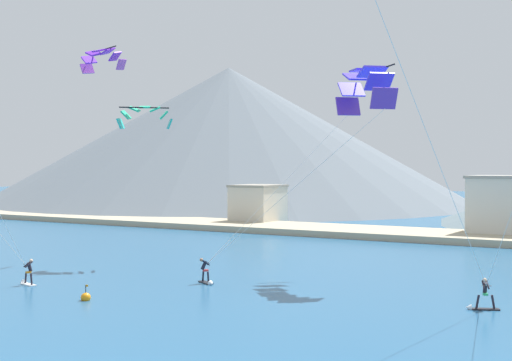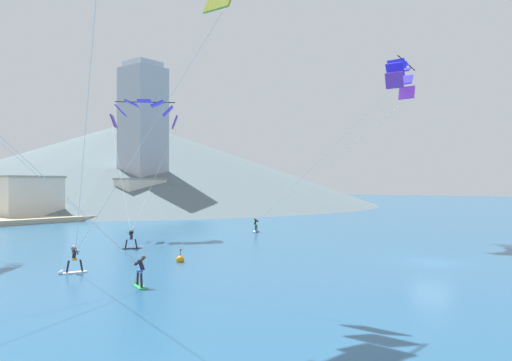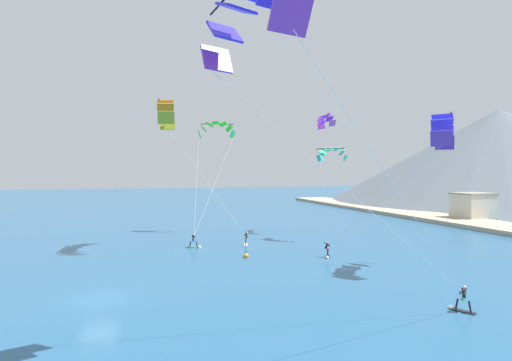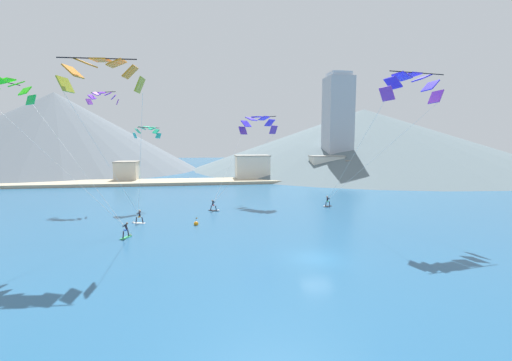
{
  "view_description": "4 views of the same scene",
  "coord_description": "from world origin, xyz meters",
  "px_view_note": "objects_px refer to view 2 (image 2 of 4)",
  "views": [
    {
      "loc": [
        18.47,
        -15.39,
        7.52
      ],
      "look_at": [
        -0.42,
        15.44,
        6.8
      ],
      "focal_mm": 50.0,
      "sensor_mm": 36.0,
      "label": 1
    },
    {
      "loc": [
        -33.98,
        -11.73,
        5.32
      ],
      "look_at": [
        -3.84,
        12.13,
        5.61
      ],
      "focal_mm": 35.0,
      "sensor_mm": 36.0,
      "label": 2
    },
    {
      "loc": [
        29.77,
        2.46,
        8.96
      ],
      "look_at": [
        -1.42,
        11.9,
        8.28
      ],
      "focal_mm": 28.0,
      "sensor_mm": 36.0,
      "label": 3
    },
    {
      "loc": [
        -9.37,
        -27.05,
        9.78
      ],
      "look_at": [
        -3.33,
        12.75,
        5.32
      ],
      "focal_mm": 24.0,
      "sensor_mm": 36.0,
      "label": 4
    }
  ],
  "objects_px": {
    "kitesurfer_near_trail": "(71,265)",
    "parafoil_kite_mid_center": "(145,111)",
    "kitesurfer_near_lead": "(255,228)",
    "parafoil_kite_near_lead": "(399,75)",
    "race_marker_buoy": "(180,260)",
    "kitesurfer_far_left": "(139,277)",
    "kitesurfer_mid_center": "(134,243)"
  },
  "relations": [
    {
      "from": "kitesurfer_far_left",
      "to": "race_marker_buoy",
      "type": "xyz_separation_m",
      "value": [
        6.94,
        4.33,
        -0.35
      ]
    },
    {
      "from": "kitesurfer_near_lead",
      "to": "race_marker_buoy",
      "type": "height_order",
      "value": "kitesurfer_near_lead"
    },
    {
      "from": "kitesurfer_near_lead",
      "to": "parafoil_kite_near_lead",
      "type": "bearing_deg",
      "value": -76.79
    },
    {
      "from": "kitesurfer_near_trail",
      "to": "race_marker_buoy",
      "type": "bearing_deg",
      "value": -15.4
    },
    {
      "from": "kitesurfer_near_trail",
      "to": "parafoil_kite_mid_center",
      "type": "distance_m",
      "value": 25.41
    },
    {
      "from": "kitesurfer_near_lead",
      "to": "parafoil_kite_near_lead",
      "type": "height_order",
      "value": "parafoil_kite_near_lead"
    },
    {
      "from": "race_marker_buoy",
      "to": "parafoil_kite_near_lead",
      "type": "bearing_deg",
      "value": -14.86
    },
    {
      "from": "kitesurfer_far_left",
      "to": "parafoil_kite_mid_center",
      "type": "bearing_deg",
      "value": 50.45
    },
    {
      "from": "kitesurfer_near_lead",
      "to": "race_marker_buoy",
      "type": "xyz_separation_m",
      "value": [
        -19.57,
        -8.95,
        -0.34
      ]
    },
    {
      "from": "kitesurfer_near_lead",
      "to": "parafoil_kite_near_lead",
      "type": "relative_size",
      "value": 0.1
    },
    {
      "from": "kitesurfer_near_trail",
      "to": "parafoil_kite_mid_center",
      "type": "relative_size",
      "value": 0.14
    },
    {
      "from": "parafoil_kite_near_lead",
      "to": "parafoil_kite_mid_center",
      "type": "relative_size",
      "value": 1.31
    },
    {
      "from": "kitesurfer_mid_center",
      "to": "race_marker_buoy",
      "type": "bearing_deg",
      "value": -106.7
    },
    {
      "from": "kitesurfer_near_lead",
      "to": "kitesurfer_far_left",
      "type": "distance_m",
      "value": 29.65
    },
    {
      "from": "parafoil_kite_mid_center",
      "to": "kitesurfer_near_trail",
      "type": "bearing_deg",
      "value": -140.16
    },
    {
      "from": "kitesurfer_near_lead",
      "to": "kitesurfer_near_trail",
      "type": "height_order",
      "value": "kitesurfer_near_lead"
    },
    {
      "from": "kitesurfer_mid_center",
      "to": "race_marker_buoy",
      "type": "height_order",
      "value": "kitesurfer_mid_center"
    },
    {
      "from": "kitesurfer_near_lead",
      "to": "kitesurfer_mid_center",
      "type": "height_order",
      "value": "kitesurfer_near_lead"
    },
    {
      "from": "kitesurfer_mid_center",
      "to": "race_marker_buoy",
      "type": "xyz_separation_m",
      "value": [
        -2.46,
        -8.19,
        -0.35
      ]
    },
    {
      "from": "kitesurfer_mid_center",
      "to": "parafoil_kite_mid_center",
      "type": "height_order",
      "value": "parafoil_kite_mid_center"
    },
    {
      "from": "kitesurfer_near_trail",
      "to": "kitesurfer_far_left",
      "type": "distance_m",
      "value": 6.27
    },
    {
      "from": "kitesurfer_far_left",
      "to": "parafoil_kite_near_lead",
      "type": "distance_m",
      "value": 33.82
    },
    {
      "from": "kitesurfer_mid_center",
      "to": "kitesurfer_near_trail",
      "type": "bearing_deg",
      "value": -146.63
    },
    {
      "from": "kitesurfer_near_lead",
      "to": "kitesurfer_far_left",
      "type": "height_order",
      "value": "kitesurfer_far_left"
    },
    {
      "from": "parafoil_kite_near_lead",
      "to": "race_marker_buoy",
      "type": "bearing_deg",
      "value": 165.14
    },
    {
      "from": "parafoil_kite_near_lead",
      "to": "race_marker_buoy",
      "type": "relative_size",
      "value": 16.39
    },
    {
      "from": "kitesurfer_far_left",
      "to": "parafoil_kite_near_lead",
      "type": "xyz_separation_m",
      "value": [
        30.04,
        -1.8,
        15.42
      ]
    },
    {
      "from": "kitesurfer_mid_center",
      "to": "parafoil_kite_near_lead",
      "type": "relative_size",
      "value": 0.1
    },
    {
      "from": "kitesurfer_near_trail",
      "to": "parafoil_kite_near_lead",
      "type": "bearing_deg",
      "value": -14.99
    },
    {
      "from": "parafoil_kite_near_lead",
      "to": "kitesurfer_mid_center",
      "type": "bearing_deg",
      "value": 145.25
    },
    {
      "from": "kitesurfer_near_trail",
      "to": "kitesurfer_far_left",
      "type": "relative_size",
      "value": 1.02
    },
    {
      "from": "race_marker_buoy",
      "to": "kitesurfer_near_trail",
      "type": "bearing_deg",
      "value": 164.6
    }
  ]
}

